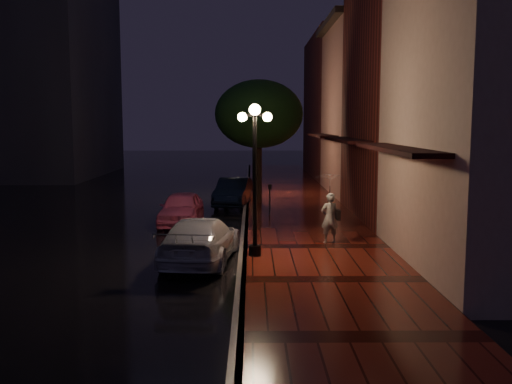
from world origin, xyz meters
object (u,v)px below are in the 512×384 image
(streetlamp_near, at_px, (255,171))
(street_tree, at_px, (259,116))
(silver_car, at_px, (200,240))
(woman_with_umbrella, at_px, (330,197))
(navy_car, at_px, (234,192))
(streetlamp_far, at_px, (254,148))
(parking_meter, at_px, (270,196))
(pink_car, at_px, (181,208))

(streetlamp_near, bearing_deg, street_tree, 88.65)
(silver_car, xyz_separation_m, woman_with_umbrella, (3.91, 1.91, 0.98))
(streetlamp_near, distance_m, navy_car, 11.13)
(street_tree, relative_size, woman_with_umbrella, 2.60)
(streetlamp_near, distance_m, woman_with_umbrella, 3.10)
(street_tree, height_order, navy_car, street_tree)
(street_tree, distance_m, silver_car, 11.86)
(streetlamp_far, bearing_deg, streetlamp_near, -90.00)
(streetlamp_near, distance_m, streetlamp_far, 14.00)
(streetlamp_near, bearing_deg, woman_with_umbrella, 36.30)
(navy_car, bearing_deg, parking_meter, -58.93)
(streetlamp_far, bearing_deg, pink_car, -109.27)
(streetlamp_near, relative_size, navy_car, 1.07)
(streetlamp_far, height_order, pink_car, streetlamp_far)
(street_tree, bearing_deg, silver_car, -99.17)
(pink_car, relative_size, navy_car, 0.93)
(streetlamp_far, bearing_deg, parking_meter, -84.51)
(street_tree, bearing_deg, parking_meter, -84.04)
(pink_car, relative_size, woman_with_umbrella, 1.67)
(streetlamp_far, distance_m, pink_car, 8.80)
(silver_car, height_order, parking_meter, parking_meter)
(street_tree, xyz_separation_m, pink_car, (-3.09, -5.09, -3.61))
(street_tree, relative_size, pink_car, 1.55)
(street_tree, height_order, pink_car, street_tree)
(silver_car, bearing_deg, parking_meter, -100.20)
(woman_with_umbrella, bearing_deg, silver_car, 9.29)
(streetlamp_far, relative_size, navy_car, 1.07)
(streetlamp_near, relative_size, silver_car, 0.97)
(navy_car, height_order, woman_with_umbrella, woman_with_umbrella)
(pink_car, bearing_deg, silver_car, -76.52)
(street_tree, height_order, woman_with_umbrella, street_tree)
(streetlamp_far, distance_m, parking_meter, 6.99)
(streetlamp_near, distance_m, silver_car, 2.50)
(pink_car, bearing_deg, parking_meter, 22.56)
(parking_meter, bearing_deg, street_tree, 72.06)
(streetlamp_far, relative_size, woman_with_umbrella, 1.93)
(navy_car, xyz_separation_m, woman_with_umbrella, (3.32, -9.18, 0.96))
(navy_car, distance_m, woman_with_umbrella, 9.81)
(street_tree, xyz_separation_m, parking_meter, (0.39, -3.75, -3.32))
(silver_car, bearing_deg, streetlamp_near, -167.54)
(pink_car, relative_size, silver_car, 0.84)
(silver_car, relative_size, parking_meter, 3.50)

